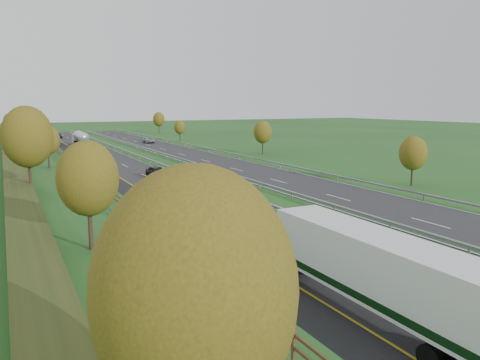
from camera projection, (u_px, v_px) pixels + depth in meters
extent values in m
plane|color=#1C4A1A|center=(173.00, 166.00, 74.21)|extent=(400.00, 400.00, 0.00)
cube|color=black|center=(116.00, 166.00, 75.04)|extent=(10.50, 200.00, 0.04)
cube|color=black|center=(210.00, 160.00, 82.41)|extent=(10.50, 200.00, 0.04)
cube|color=black|center=(92.00, 167.00, 73.36)|extent=(3.00, 200.00, 0.04)
cube|color=silver|center=(83.00, 167.00, 72.78)|extent=(0.15, 200.00, 0.01)
cube|color=gold|center=(101.00, 166.00, 74.03)|extent=(0.15, 200.00, 0.01)
cube|color=silver|center=(146.00, 164.00, 77.29)|extent=(0.15, 200.00, 0.01)
cube|color=silver|center=(183.00, 161.00, 80.15)|extent=(0.15, 200.00, 0.01)
cube|color=silver|center=(236.00, 158.00, 84.66)|extent=(0.15, 200.00, 0.01)
cube|color=silver|center=(426.00, 314.00, 21.90)|extent=(0.15, 4.00, 0.01)
cube|color=silver|center=(287.00, 246.00, 32.46)|extent=(0.15, 4.00, 0.01)
cube|color=silver|center=(430.00, 223.00, 38.72)|extent=(0.15, 4.00, 0.01)
cube|color=silver|center=(217.00, 211.00, 43.02)|extent=(0.15, 4.00, 0.01)
cube|color=silver|center=(338.00, 197.00, 49.28)|extent=(0.15, 4.00, 0.01)
cube|color=silver|center=(174.00, 190.00, 53.59)|extent=(0.15, 4.00, 0.01)
cube|color=silver|center=(278.00, 181.00, 59.84)|extent=(0.15, 4.00, 0.01)
cube|color=silver|center=(145.00, 176.00, 64.15)|extent=(0.15, 4.00, 0.01)
cube|color=silver|center=(237.00, 169.00, 70.40)|extent=(0.15, 4.00, 0.01)
cube|color=silver|center=(125.00, 166.00, 74.71)|extent=(0.15, 4.00, 0.01)
cube|color=silver|center=(206.00, 161.00, 80.96)|extent=(0.15, 4.00, 0.01)
cube|color=silver|center=(109.00, 158.00, 85.27)|extent=(0.15, 4.00, 0.01)
cube|color=silver|center=(182.00, 154.00, 91.53)|extent=(0.15, 4.00, 0.01)
cube|color=silver|center=(97.00, 152.00, 95.83)|extent=(0.15, 4.00, 0.01)
cube|color=silver|center=(163.00, 149.00, 102.09)|extent=(0.15, 4.00, 0.01)
cube|color=silver|center=(88.00, 147.00, 106.39)|extent=(0.15, 4.00, 0.01)
cube|color=silver|center=(148.00, 145.00, 112.65)|extent=(0.15, 4.00, 0.01)
cube|color=silver|center=(80.00, 143.00, 116.96)|extent=(0.15, 4.00, 0.01)
cube|color=silver|center=(135.00, 141.00, 123.21)|extent=(0.15, 4.00, 0.01)
cube|color=silver|center=(73.00, 140.00, 127.52)|extent=(0.15, 4.00, 0.01)
cube|color=silver|center=(125.00, 138.00, 133.77)|extent=(0.15, 4.00, 0.01)
cube|color=silver|center=(68.00, 137.00, 138.08)|extent=(0.15, 4.00, 0.01)
cube|color=silver|center=(115.00, 136.00, 144.33)|extent=(0.15, 4.00, 0.01)
cube|color=silver|center=(63.00, 135.00, 148.64)|extent=(0.15, 4.00, 0.01)
cube|color=silver|center=(108.00, 134.00, 154.89)|extent=(0.15, 4.00, 0.01)
cube|color=silver|center=(59.00, 133.00, 159.20)|extent=(0.15, 4.00, 0.01)
cube|color=silver|center=(101.00, 132.00, 165.46)|extent=(0.15, 4.00, 0.01)
cube|color=#1C4A1A|center=(27.00, 164.00, 69.07)|extent=(12.00, 200.00, 2.00)
cube|color=#283716|center=(11.00, 154.00, 67.93)|extent=(2.20, 180.00, 1.10)
cube|color=#422B19|center=(58.00, 152.00, 70.83)|extent=(0.08, 184.00, 0.10)
cube|color=#422B19|center=(58.00, 150.00, 70.77)|extent=(0.08, 184.00, 0.10)
cube|color=#422B19|center=(294.00, 346.00, 14.06)|extent=(0.12, 0.12, 1.20)
cube|color=#422B19|center=(209.00, 276.00, 19.78)|extent=(0.12, 0.12, 1.20)
cube|color=#422B19|center=(162.00, 237.00, 25.50)|extent=(0.12, 0.12, 1.20)
cube|color=#422B19|center=(132.00, 213.00, 31.22)|extent=(0.12, 0.12, 1.20)
cube|color=#422B19|center=(112.00, 196.00, 36.94)|extent=(0.12, 0.12, 1.20)
cube|color=#422B19|center=(97.00, 184.00, 42.66)|extent=(0.12, 0.12, 1.20)
cube|color=#422B19|center=(85.00, 174.00, 48.38)|extent=(0.12, 0.12, 1.20)
cube|color=#422B19|center=(76.00, 167.00, 54.10)|extent=(0.12, 0.12, 1.20)
cube|color=#422B19|center=(69.00, 161.00, 59.82)|extent=(0.12, 0.12, 1.20)
cube|color=#422B19|center=(63.00, 156.00, 65.54)|extent=(0.12, 0.12, 1.20)
cube|color=#422B19|center=(58.00, 152.00, 71.26)|extent=(0.12, 0.12, 1.20)
cube|color=#422B19|center=(54.00, 148.00, 76.99)|extent=(0.12, 0.12, 1.20)
cube|color=#422B19|center=(50.00, 145.00, 82.71)|extent=(0.12, 0.12, 1.20)
cube|color=#422B19|center=(47.00, 142.00, 88.43)|extent=(0.12, 0.12, 1.20)
cube|color=#422B19|center=(44.00, 140.00, 94.15)|extent=(0.12, 0.12, 1.20)
cube|color=#422B19|center=(41.00, 138.00, 99.87)|extent=(0.12, 0.12, 1.20)
cube|color=#422B19|center=(39.00, 136.00, 105.59)|extent=(0.12, 0.12, 1.20)
cube|color=#422B19|center=(37.00, 135.00, 111.31)|extent=(0.12, 0.12, 1.20)
cube|color=#422B19|center=(35.00, 133.00, 117.03)|extent=(0.12, 0.12, 1.20)
cube|color=#422B19|center=(34.00, 132.00, 122.75)|extent=(0.12, 0.12, 1.20)
cube|color=#422B19|center=(32.00, 130.00, 128.47)|extent=(0.12, 0.12, 1.20)
cube|color=#422B19|center=(31.00, 129.00, 134.19)|extent=(0.12, 0.12, 1.20)
cube|color=#422B19|center=(30.00, 128.00, 139.92)|extent=(0.12, 0.12, 1.20)
cube|color=#422B19|center=(28.00, 127.00, 145.64)|extent=(0.12, 0.12, 1.20)
cube|color=#422B19|center=(27.00, 126.00, 151.36)|extent=(0.12, 0.12, 1.20)
cube|color=gray|center=(150.00, 160.00, 77.49)|extent=(0.32, 200.00, 0.18)
cube|color=gray|center=(412.00, 263.00, 28.25)|extent=(0.10, 0.14, 0.56)
cube|color=gray|center=(339.00, 235.00, 34.41)|extent=(0.10, 0.14, 0.56)
cube|color=gray|center=(287.00, 215.00, 40.57)|extent=(0.10, 0.14, 0.56)
cube|color=gray|center=(249.00, 200.00, 46.74)|extent=(0.10, 0.14, 0.56)
cube|color=gray|center=(220.00, 189.00, 52.90)|extent=(0.10, 0.14, 0.56)
cube|color=gray|center=(197.00, 180.00, 59.06)|extent=(0.10, 0.14, 0.56)
cube|color=gray|center=(179.00, 173.00, 65.22)|extent=(0.10, 0.14, 0.56)
cube|color=gray|center=(163.00, 167.00, 71.38)|extent=(0.10, 0.14, 0.56)
cube|color=gray|center=(150.00, 162.00, 77.54)|extent=(0.10, 0.14, 0.56)
cube|color=gray|center=(139.00, 158.00, 83.70)|extent=(0.10, 0.14, 0.56)
cube|color=gray|center=(130.00, 154.00, 89.86)|extent=(0.10, 0.14, 0.56)
cube|color=gray|center=(121.00, 151.00, 96.02)|extent=(0.10, 0.14, 0.56)
cube|color=gray|center=(114.00, 148.00, 102.18)|extent=(0.10, 0.14, 0.56)
cube|color=gray|center=(108.00, 146.00, 108.35)|extent=(0.10, 0.14, 0.56)
cube|color=gray|center=(102.00, 143.00, 114.51)|extent=(0.10, 0.14, 0.56)
cube|color=gray|center=(97.00, 141.00, 120.67)|extent=(0.10, 0.14, 0.56)
cube|color=gray|center=(92.00, 139.00, 126.83)|extent=(0.10, 0.14, 0.56)
cube|color=gray|center=(88.00, 138.00, 132.99)|extent=(0.10, 0.14, 0.56)
cube|color=gray|center=(84.00, 136.00, 139.15)|extent=(0.10, 0.14, 0.56)
cube|color=gray|center=(80.00, 135.00, 145.31)|extent=(0.10, 0.14, 0.56)
cube|color=gray|center=(77.00, 134.00, 151.47)|extent=(0.10, 0.14, 0.56)
cube|color=gray|center=(74.00, 133.00, 157.63)|extent=(0.10, 0.14, 0.56)
cube|color=gray|center=(71.00, 131.00, 163.79)|extent=(0.10, 0.14, 0.56)
cube|color=gray|center=(179.00, 158.00, 79.76)|extent=(0.32, 200.00, 0.18)
cube|color=gray|center=(469.00, 251.00, 30.53)|extent=(0.10, 0.14, 0.56)
cube|color=gray|center=(390.00, 226.00, 36.69)|extent=(0.10, 0.14, 0.56)
cube|color=gray|center=(334.00, 209.00, 42.85)|extent=(0.10, 0.14, 0.56)
cube|color=gray|center=(292.00, 196.00, 49.01)|extent=(0.10, 0.14, 0.56)
cube|color=gray|center=(260.00, 185.00, 55.18)|extent=(0.10, 0.14, 0.56)
cube|color=gray|center=(233.00, 177.00, 61.34)|extent=(0.10, 0.14, 0.56)
cube|color=gray|center=(212.00, 171.00, 67.50)|extent=(0.10, 0.14, 0.56)
cube|color=gray|center=(194.00, 165.00, 73.66)|extent=(0.10, 0.14, 0.56)
cube|color=gray|center=(179.00, 160.00, 79.82)|extent=(0.10, 0.14, 0.56)
cube|color=gray|center=(167.00, 156.00, 85.98)|extent=(0.10, 0.14, 0.56)
cube|color=gray|center=(155.00, 153.00, 92.14)|extent=(0.10, 0.14, 0.56)
cube|color=gray|center=(146.00, 150.00, 98.30)|extent=(0.10, 0.14, 0.56)
cube|color=gray|center=(137.00, 147.00, 104.46)|extent=(0.10, 0.14, 0.56)
cube|color=gray|center=(129.00, 145.00, 110.62)|extent=(0.10, 0.14, 0.56)
cube|color=gray|center=(123.00, 143.00, 116.78)|extent=(0.10, 0.14, 0.56)
cube|color=gray|center=(116.00, 141.00, 122.95)|extent=(0.10, 0.14, 0.56)
cube|color=gray|center=(111.00, 139.00, 129.11)|extent=(0.10, 0.14, 0.56)
cube|color=gray|center=(106.00, 137.00, 135.27)|extent=(0.10, 0.14, 0.56)
cube|color=gray|center=(101.00, 136.00, 141.43)|extent=(0.10, 0.14, 0.56)
cube|color=gray|center=(97.00, 134.00, 147.59)|extent=(0.10, 0.14, 0.56)
cube|color=gray|center=(93.00, 133.00, 153.75)|extent=(0.10, 0.14, 0.56)
cube|color=gray|center=(90.00, 132.00, 159.91)|extent=(0.10, 0.14, 0.56)
cube|color=gray|center=(86.00, 131.00, 166.07)|extent=(0.10, 0.14, 0.56)
cube|color=gray|center=(239.00, 155.00, 84.90)|extent=(0.32, 200.00, 0.18)
cube|color=gray|center=(424.00, 198.00, 47.99)|extent=(0.10, 0.14, 0.56)
cube|color=gray|center=(337.00, 179.00, 60.31)|extent=(0.10, 0.14, 0.56)
cube|color=gray|center=(280.00, 166.00, 72.63)|extent=(0.10, 0.14, 0.56)
cube|color=gray|center=(239.00, 157.00, 84.96)|extent=(0.10, 0.14, 0.56)
cube|color=gray|center=(209.00, 150.00, 97.28)|extent=(0.10, 0.14, 0.56)
cube|color=gray|center=(186.00, 145.00, 109.60)|extent=(0.10, 0.14, 0.56)
cube|color=gray|center=(167.00, 141.00, 121.92)|extent=(0.10, 0.14, 0.56)
cube|color=gray|center=(152.00, 138.00, 134.24)|extent=(0.10, 0.14, 0.56)
cube|color=gray|center=(139.00, 135.00, 146.57)|extent=(0.10, 0.14, 0.56)
cube|color=gray|center=(128.00, 132.00, 158.89)|extent=(0.10, 0.14, 0.56)
cube|color=gray|center=(119.00, 130.00, 171.21)|extent=(0.10, 0.14, 0.56)
ellipsoid|color=#4F4211|center=(195.00, 292.00, 8.34)|extent=(3.72, 3.72, 4.65)
cylinder|color=#2D2116|center=(90.00, 227.00, 25.16)|extent=(0.24, 0.24, 2.43)
ellipsoid|color=#4F4211|center=(88.00, 178.00, 24.73)|extent=(3.24, 3.24, 4.05)
cylinder|color=#2D2116|center=(30.00, 177.00, 40.05)|extent=(0.24, 0.24, 3.15)
ellipsoid|color=#4F4211|center=(27.00, 137.00, 39.49)|extent=(4.20, 4.20, 5.25)
cylinder|color=#2D2116|center=(49.00, 159.00, 57.31)|extent=(0.24, 0.24, 2.16)
ellipsoid|color=#4F4211|center=(48.00, 140.00, 56.93)|extent=(2.88, 2.88, 3.60)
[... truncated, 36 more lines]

